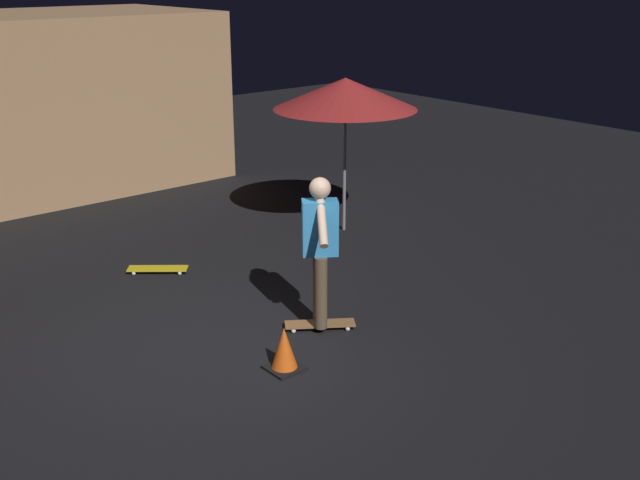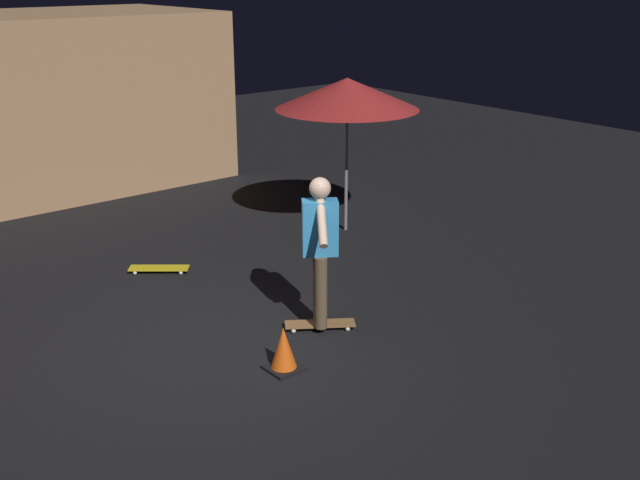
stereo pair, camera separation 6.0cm
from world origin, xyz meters
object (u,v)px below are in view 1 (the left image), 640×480
(patio_umbrella, at_px, (345,94))
(skateboard_ridden, at_px, (320,324))
(skater, at_px, (320,241))
(skateboard_spare, at_px, (158,269))
(traffic_cone, at_px, (284,350))

(patio_umbrella, xyz_separation_m, skateboard_ridden, (-2.48, -2.38, -2.02))
(skater, bearing_deg, patio_umbrella, 43.86)
(skateboard_ridden, distance_m, skateboard_spare, 2.70)
(patio_umbrella, bearing_deg, traffic_cone, -139.49)
(patio_umbrella, relative_size, skater, 1.38)
(skateboard_ridden, distance_m, traffic_cone, 0.99)
(skater, bearing_deg, skateboard_spare, 102.12)
(skateboard_spare, bearing_deg, skateboard_ridden, -77.88)
(traffic_cone, bearing_deg, skater, 28.70)
(skateboard_ridden, bearing_deg, traffic_cone, -151.30)
(patio_umbrella, bearing_deg, skateboard_spare, 175.07)
(skater, bearing_deg, traffic_cone, -151.30)
(skateboard_ridden, bearing_deg, patio_umbrella, 43.86)
(skateboard_ridden, height_order, traffic_cone, traffic_cone)
(patio_umbrella, bearing_deg, skateboard_ridden, -136.14)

